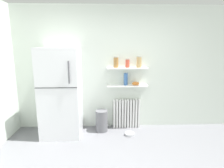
{
  "coord_description": "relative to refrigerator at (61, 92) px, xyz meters",
  "views": [
    {
      "loc": [
        -0.3,
        -1.93,
        1.78
      ],
      "look_at": [
        -0.17,
        1.6,
        1.05
      ],
      "focal_mm": 29.7,
      "sensor_mm": 36.0,
      "label": 1
    }
  ],
  "objects": [
    {
      "name": "ground_plane",
      "position": [
        1.18,
        -1.16,
        -0.88
      ],
      "size": [
        7.04,
        7.04,
        0.0
      ],
      "primitive_type": "plane",
      "color": "slate"
    },
    {
      "name": "storage_jar_0",
      "position": [
        1.1,
        0.23,
        0.57
      ],
      "size": [
        0.1,
        0.1,
        0.23
      ],
      "color": "olive",
      "rests_on": "wall_shelf_upper"
    },
    {
      "name": "trash_bin",
      "position": [
        0.79,
        0.09,
        -0.65
      ],
      "size": [
        0.25,
        0.25,
        0.45
      ],
      "primitive_type": "cylinder",
      "color": "slate",
      "rests_on": "ground_plane"
    },
    {
      "name": "storage_jar_1",
      "position": [
        1.34,
        0.23,
        0.55
      ],
      "size": [
        0.08,
        0.08,
        0.19
      ],
      "color": "#C64C38",
      "rests_on": "wall_shelf_upper"
    },
    {
      "name": "radiator",
      "position": [
        1.34,
        0.26,
        -0.56
      ],
      "size": [
        0.58,
        0.12,
        0.63
      ],
      "color": "white",
      "rests_on": "ground_plane"
    },
    {
      "name": "refrigerator",
      "position": [
        0.0,
        0.0,
        0.0
      ],
      "size": [
        0.76,
        0.72,
        1.75
      ],
      "color": "silver",
      "rests_on": "ground_plane"
    },
    {
      "name": "wall_shelf_upper",
      "position": [
        1.34,
        0.23,
        0.45
      ],
      "size": [
        0.86,
        0.22,
        0.02
      ],
      "primitive_type": "cube",
      "color": "white"
    },
    {
      "name": "shelf_bowl",
      "position": [
        1.52,
        0.23,
        0.12
      ],
      "size": [
        0.15,
        0.15,
        0.07
      ],
      "primitive_type": "ellipsoid",
      "color": "orange",
      "rests_on": "wall_shelf_lower"
    },
    {
      "name": "wall_shelf_lower",
      "position": [
        1.34,
        0.23,
        0.08
      ],
      "size": [
        0.86,
        0.22,
        0.02
      ],
      "primitive_type": "cube",
      "color": "white"
    },
    {
      "name": "vase",
      "position": [
        1.31,
        0.23,
        0.22
      ],
      "size": [
        0.08,
        0.08,
        0.25
      ],
      "primitive_type": "cylinder",
      "color": "#38609E",
      "rests_on": "wall_shelf_lower"
    },
    {
      "name": "storage_jar_2",
      "position": [
        1.58,
        0.23,
        0.58
      ],
      "size": [
        0.1,
        0.1,
        0.23
      ],
      "color": "tan",
      "rests_on": "wall_shelf_upper"
    },
    {
      "name": "pet_food_bowl",
      "position": [
        1.37,
        -0.13,
        -0.85
      ],
      "size": [
        0.19,
        0.19,
        0.05
      ],
      "primitive_type": "cylinder",
      "color": "#B7B7BC",
      "rests_on": "ground_plane"
    },
    {
      "name": "back_wall",
      "position": [
        1.18,
        0.39,
        0.42
      ],
      "size": [
        7.04,
        0.1,
        2.6
      ],
      "primitive_type": "cube",
      "color": "silver",
      "rests_on": "ground_plane"
    }
  ]
}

